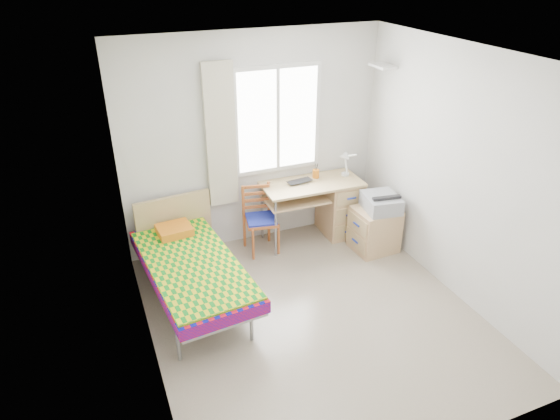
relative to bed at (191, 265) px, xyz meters
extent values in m
plane|color=#BCAD93|center=(1.06, -0.82, -0.40)|extent=(3.50, 3.50, 0.00)
plane|color=white|center=(1.06, -0.82, 2.20)|extent=(3.50, 3.50, 0.00)
plane|color=silver|center=(1.06, 0.93, 0.90)|extent=(3.20, 0.00, 3.20)
plane|color=silver|center=(-0.54, -0.82, 0.90)|extent=(0.00, 3.50, 3.50)
plane|color=silver|center=(2.66, -0.82, 0.90)|extent=(0.00, 3.50, 3.50)
cube|color=white|center=(1.36, 0.91, 1.15)|extent=(1.10, 0.04, 1.30)
cube|color=white|center=(1.36, 0.90, 1.15)|extent=(1.00, 0.02, 1.20)
cube|color=white|center=(1.36, 0.90, 1.15)|extent=(0.04, 0.02, 1.20)
cube|color=beige|center=(0.64, 0.86, 1.05)|extent=(0.35, 0.05, 1.70)
cube|color=white|center=(2.55, 0.58, 1.75)|extent=(0.20, 0.32, 0.03)
cube|color=#94989C|center=(0.00, -0.07, -0.08)|extent=(1.01, 1.94, 0.06)
cube|color=red|center=(0.00, -0.07, 0.00)|extent=(1.05, 1.96, 0.13)
cube|color=#D1C80E|center=(0.00, -0.09, 0.07)|extent=(1.02, 1.84, 0.03)
cube|color=tan|center=(0.00, 0.83, 0.16)|extent=(0.90, 0.13, 0.51)
cube|color=orange|center=(-0.05, 0.56, 0.13)|extent=(0.40, 0.35, 0.09)
cylinder|color=#94989C|center=(-0.35, -0.91, -0.25)|extent=(0.04, 0.04, 0.30)
cylinder|color=#94989C|center=(0.35, 0.76, -0.25)|extent=(0.04, 0.04, 0.30)
cube|color=tan|center=(1.71, 0.63, 0.37)|extent=(1.27, 0.61, 0.03)
cube|color=tan|center=(2.11, 0.63, -0.02)|extent=(0.45, 0.56, 0.75)
cube|color=tan|center=(1.48, 0.63, 0.21)|extent=(0.78, 0.55, 0.02)
cylinder|color=#94989C|center=(1.12, 0.40, -0.02)|extent=(0.03, 0.03, 0.75)
cylinder|color=#94989C|center=(1.12, 0.87, -0.02)|extent=(0.03, 0.03, 0.75)
cube|color=#A15E1F|center=(1.01, 0.59, 0.01)|extent=(0.43, 0.43, 0.04)
cube|color=#1B2797|center=(1.01, 0.59, 0.04)|extent=(0.41, 0.41, 0.04)
cube|color=#A15E1F|center=(1.01, 0.75, 0.27)|extent=(0.33, 0.09, 0.37)
cylinder|color=#A15E1F|center=(0.84, 0.42, -0.19)|extent=(0.03, 0.03, 0.41)
cylinder|color=#A15E1F|center=(1.17, 0.75, 0.02)|extent=(0.04, 0.04, 0.84)
cube|color=tan|center=(2.32, 0.08, -0.12)|extent=(0.53, 0.48, 0.56)
cube|color=tan|center=(2.06, 0.08, 0.01)|extent=(0.03, 0.42, 0.20)
cube|color=tan|center=(2.06, 0.08, -0.22)|extent=(0.03, 0.42, 0.20)
cube|color=#989BA0|center=(2.35, 0.06, 0.25)|extent=(0.45, 0.51, 0.19)
cube|color=black|center=(2.35, 0.06, 0.35)|extent=(0.36, 0.41, 0.02)
imported|color=black|center=(1.58, 0.66, 0.40)|extent=(0.35, 0.25, 0.03)
cylinder|color=orange|center=(1.82, 0.77, 0.44)|extent=(0.09, 0.09, 0.11)
cylinder|color=white|center=(2.20, 0.69, 0.40)|extent=(0.10, 0.10, 0.03)
cylinder|color=white|center=(2.20, 0.69, 0.54)|extent=(0.02, 0.12, 0.27)
cylinder|color=white|center=(2.18, 0.61, 0.68)|extent=(0.13, 0.24, 0.11)
cone|color=white|center=(2.10, 0.51, 0.71)|extent=(0.14, 0.15, 0.13)
imported|color=gray|center=(1.54, 0.65, 0.19)|extent=(0.20, 0.25, 0.02)
camera|label=1|loc=(-0.79, -4.42, 2.96)|focal=32.00mm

